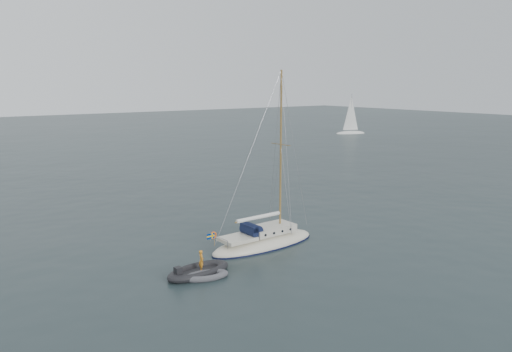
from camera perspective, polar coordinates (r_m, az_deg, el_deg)
ground at (r=33.01m, az=-0.63°, el=-8.19°), size 300.00×300.00×0.00m
sailboat at (r=33.10m, az=0.88°, el=-6.49°), size 8.42×2.53×11.99m
dinghy at (r=28.18m, az=-5.68°, el=-11.28°), size 2.52×1.14×0.36m
rib at (r=28.74m, az=-6.62°, el=-10.70°), size 3.98×1.81×1.41m
distant_yacht_b at (r=107.70m, az=10.80°, el=6.77°), size 6.67×3.56×8.84m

